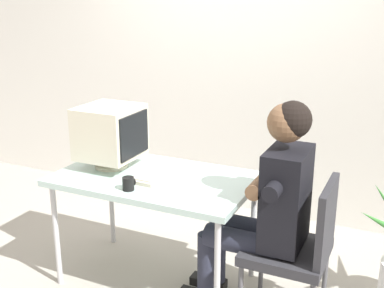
{
  "coord_description": "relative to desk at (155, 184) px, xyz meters",
  "views": [
    {
      "loc": [
        1.45,
        -2.53,
        1.86
      ],
      "look_at": [
        0.26,
        0.0,
        1.0
      ],
      "focal_mm": 45.41,
      "sensor_mm": 36.0,
      "label": 1
    }
  ],
  "objects": [
    {
      "name": "desk",
      "position": [
        0.0,
        0.0,
        0.0
      ],
      "size": [
        1.26,
        0.75,
        0.75
      ],
      "color": "#B7B7BC",
      "rests_on": "ground_plane"
    },
    {
      "name": "desk_mug",
      "position": [
        -0.03,
        -0.26,
        0.09
      ],
      "size": [
        0.07,
        0.08,
        0.08
      ],
      "color": "black",
      "rests_on": "desk"
    },
    {
      "name": "ground_plane",
      "position": [
        0.0,
        0.0,
        -0.7
      ],
      "size": [
        12.0,
        12.0,
        0.0
      ],
      "primitive_type": "plane",
      "color": "#9E998E"
    },
    {
      "name": "crt_monitor",
      "position": [
        -0.35,
        0.03,
        0.29
      ],
      "size": [
        0.38,
        0.38,
        0.42
      ],
      "color": "beige",
      "rests_on": "desk"
    },
    {
      "name": "wall_back",
      "position": [
        0.3,
        1.4,
        0.8
      ],
      "size": [
        8.0,
        0.1,
        3.0
      ],
      "primitive_type": "cube",
      "color": "silver",
      "rests_on": "ground_plane"
    },
    {
      "name": "person_seated",
      "position": [
        0.75,
        -0.02,
        0.03
      ],
      "size": [
        0.74,
        0.57,
        1.33
      ],
      "color": "black",
      "rests_on": "ground_plane"
    },
    {
      "name": "office_chair",
      "position": [
        0.95,
        -0.02,
        -0.2
      ],
      "size": [
        0.47,
        0.47,
        0.89
      ],
      "color": "#4C4C51",
      "rests_on": "ground_plane"
    },
    {
      "name": "keyboard",
      "position": [
        -0.01,
        0.03,
        0.07
      ],
      "size": [
        0.18,
        0.44,
        0.03
      ],
      "color": "beige",
      "rests_on": "desk"
    }
  ]
}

